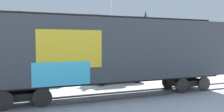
# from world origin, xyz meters

# --- Properties ---
(ground_plane) EXTENTS (260.00, 260.00, 0.00)m
(ground_plane) POSITION_xyz_m (0.00, 0.00, 0.00)
(ground_plane) COLOR silver
(track) EXTENTS (60.01, 4.20, 0.08)m
(track) POSITION_xyz_m (-0.31, -0.06, 0.04)
(track) COLOR #4C4742
(track) RESTS_ON ground_plane
(freight_car) EXTENTS (13.94, 3.42, 4.59)m
(freight_car) POSITION_xyz_m (0.98, -0.00, 2.64)
(freight_car) COLOR #33383D
(freight_car) RESTS_ON ground_plane
(flagpole) EXTENTS (0.21, 1.34, 8.75)m
(flagpole) POSITION_xyz_m (4.19, 10.18, 5.37)
(flagpole) COLOR silver
(flagpole) RESTS_ON ground_plane
(hillside) EXTENTS (127.19, 29.45, 15.19)m
(hillside) POSITION_xyz_m (0.08, 78.33, 5.34)
(hillside) COLOR slate
(hillside) RESTS_ON ground_plane
(parked_car_white) EXTENTS (4.67, 2.19, 1.67)m
(parked_car_white) POSITION_xyz_m (-3.77, 4.74, 0.85)
(parked_car_white) COLOR silver
(parked_car_white) RESTS_ON ground_plane
(parked_car_tan) EXTENTS (4.25, 2.09, 1.79)m
(parked_car_tan) POSITION_xyz_m (2.41, 4.21, 0.89)
(parked_car_tan) COLOR #9E8966
(parked_car_tan) RESTS_ON ground_plane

